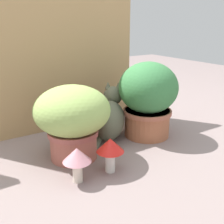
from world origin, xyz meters
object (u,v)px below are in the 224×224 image
cat (110,118)px  mushroom_ornament_red (111,148)px  leafy_planter (148,97)px  mushroom_ornament_pink (77,158)px  grass_planter (72,117)px

cat → mushroom_ornament_red: (-0.20, -0.32, -0.01)m
leafy_planter → mushroom_ornament_pink: leafy_planter is taller
leafy_planter → mushroom_ornament_red: (-0.40, -0.23, -0.12)m
leafy_planter → mushroom_ornament_pink: (-0.57, -0.23, -0.12)m
leafy_planter → cat: 0.25m
mushroom_ornament_red → mushroom_ornament_pink: bearing=178.4°
grass_planter → leafy_planter: (0.48, 0.02, 0.02)m
leafy_planter → grass_planter: bearing=-177.4°
grass_planter → mushroom_ornament_pink: size_ratio=2.36×
cat → mushroom_ornament_pink: bearing=-139.0°
leafy_planter → mushroom_ornament_red: leafy_planter is taller
mushroom_ornament_red → mushroom_ornament_pink: (-0.16, 0.00, -0.00)m
grass_planter → cat: size_ratio=1.06×
grass_planter → cat: 0.32m
cat → mushroom_ornament_pink: cat is taller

